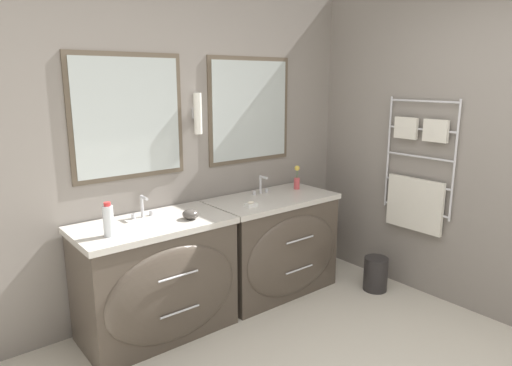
% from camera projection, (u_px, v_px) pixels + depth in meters
% --- Properties ---
extents(wall_back, '(5.09, 0.14, 2.60)m').
position_uv_depth(wall_back, '(174.00, 146.00, 3.58)').
color(wall_back, gray).
rests_on(wall_back, ground_plane).
extents(wall_right, '(0.13, 4.29, 2.60)m').
position_uv_depth(wall_right, '(439.00, 146.00, 3.72)').
color(wall_right, gray).
rests_on(wall_right, ground_plane).
extents(vanity_left, '(1.10, 0.65, 0.85)m').
position_uv_depth(vanity_left, '(158.00, 279.00, 3.26)').
color(vanity_left, '#4C4238').
rests_on(vanity_left, ground_plane).
extents(vanity_right, '(1.10, 0.65, 0.85)m').
position_uv_depth(vanity_right, '(274.00, 245.00, 3.94)').
color(vanity_right, '#4C4238').
rests_on(vanity_right, ground_plane).
extents(faucet_left, '(0.17, 0.10, 0.16)m').
position_uv_depth(faucet_left, '(143.00, 207.00, 3.29)').
color(faucet_left, silver).
rests_on(faucet_left, vanity_left).
extents(faucet_right, '(0.17, 0.10, 0.16)m').
position_uv_depth(faucet_right, '(261.00, 185.00, 3.97)').
color(faucet_right, silver).
rests_on(faucet_right, vanity_right).
extents(toiletry_bottle, '(0.07, 0.07, 0.22)m').
position_uv_depth(toiletry_bottle, '(108.00, 220.00, 2.89)').
color(toiletry_bottle, silver).
rests_on(toiletry_bottle, vanity_left).
extents(amenity_bowl, '(0.12, 0.12, 0.07)m').
position_uv_depth(amenity_bowl, '(191.00, 214.00, 3.26)').
color(amenity_bowl, '#4C4742').
rests_on(amenity_bowl, vanity_left).
extents(flower_vase, '(0.05, 0.05, 0.22)m').
position_uv_depth(flower_vase, '(297.00, 179.00, 4.14)').
color(flower_vase, '#CC4C51').
rests_on(flower_vase, vanity_right).
extents(soap_dish, '(0.09, 0.07, 0.04)m').
position_uv_depth(soap_dish, '(251.00, 204.00, 3.58)').
color(soap_dish, white).
rests_on(soap_dish, vanity_right).
extents(waste_bin, '(0.21, 0.21, 0.30)m').
position_uv_depth(waste_bin, '(376.00, 273.00, 4.02)').
color(waste_bin, '#282626').
rests_on(waste_bin, ground_plane).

